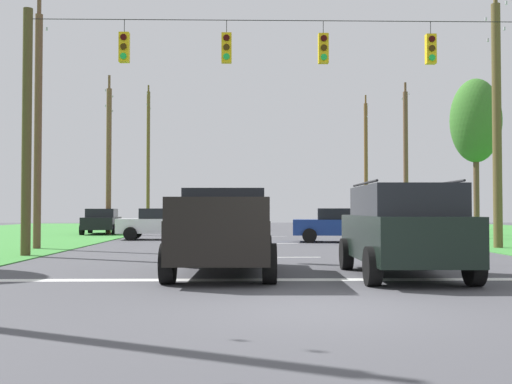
{
  "coord_description": "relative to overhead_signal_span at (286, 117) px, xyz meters",
  "views": [
    {
      "loc": [
        -1.12,
        -9.07,
        1.46
      ],
      "look_at": [
        -0.66,
        13.09,
        2.1
      ],
      "focal_mm": 42.9,
      "sensor_mm": 36.0,
      "label": 1
    }
  ],
  "objects": [
    {
      "name": "distant_car_far_parked",
      "position": [
        -9.74,
        17.07,
        -3.64
      ],
      "size": [
        2.29,
        4.43,
        1.52
      ],
      "color": "black",
      "rests_on": "ground"
    },
    {
      "name": "distant_car_oncoming",
      "position": [
        3.06,
        8.29,
        -3.64
      ],
      "size": [
        4.46,
        2.35,
        1.52
      ],
      "color": "navy",
      "rests_on": "ground"
    },
    {
      "name": "distant_car_crossing_white",
      "position": [
        -5.33,
        10.76,
        -3.64
      ],
      "size": [
        4.36,
        2.14,
        1.52
      ],
      "color": "silver",
      "rests_on": "ground"
    },
    {
      "name": "utility_pole_far_left",
      "position": [
        -8.99,
        3.46,
        0.15
      ],
      "size": [
        0.28,
        1.86,
        9.47
      ],
      "color": "brown",
      "rests_on": "ground"
    },
    {
      "name": "utility_pole_distant_right",
      "position": [
        -9.28,
        16.69,
        0.16
      ],
      "size": [
        0.31,
        1.99,
        9.4
      ],
      "color": "brown",
      "rests_on": "ground"
    },
    {
      "name": "stop_bar_stripe",
      "position": [
        -0.23,
        -6.58,
        -4.42
      ],
      "size": [
        13.98,
        0.45,
        0.01
      ],
      "primitive_type": "cube",
      "color": "white",
      "rests_on": "ground"
    },
    {
      "name": "utility_pole_far_right",
      "position": [
        8.39,
        17.05,
        0.01
      ],
      "size": [
        0.29,
        1.63,
        9.13
      ],
      "color": "brown",
      "rests_on": "ground"
    },
    {
      "name": "utility_pole_mid_right",
      "position": [
        8.27,
        3.58,
        0.46
      ],
      "size": [
        0.34,
        1.97,
        10.1
      ],
      "color": "brown",
      "rests_on": "ground"
    },
    {
      "name": "lane_dash_1",
      "position": [
        -0.23,
        7.04,
        -4.42
      ],
      "size": [
        2.5,
        0.15,
        0.01
      ],
      "primitive_type": "cube",
      "rotation": [
        0.0,
        0.0,
        1.57
      ],
      "color": "white",
      "rests_on": "ground"
    },
    {
      "name": "lane_dash_0",
      "position": [
        -0.23,
        -0.58,
        -4.42
      ],
      "size": [
        2.5,
        0.15,
        0.01
      ],
      "primitive_type": "cube",
      "rotation": [
        0.0,
        0.0,
        1.57
      ],
      "color": "white",
      "rests_on": "ground"
    },
    {
      "name": "lane_dash_2",
      "position": [
        -0.23,
        14.21,
        -4.42
      ],
      "size": [
        2.5,
        0.15,
        0.01
      ],
      "primitive_type": "cube",
      "rotation": [
        0.0,
        0.0,
        1.57
      ],
      "color": "white",
      "rests_on": "ground"
    },
    {
      "name": "utility_pole_distant_left",
      "position": [
        -8.89,
        29.06,
        1.33
      ],
      "size": [
        0.27,
        1.97,
        11.36
      ],
      "color": "brown",
      "rests_on": "ground"
    },
    {
      "name": "utility_pole_near_left",
      "position": [
        8.48,
        29.37,
        0.84
      ],
      "size": [
        0.3,
        1.79,
        10.68
      ],
      "color": "brown",
      "rests_on": "ground"
    },
    {
      "name": "pickup_truck",
      "position": [
        -1.81,
        -5.33,
        -3.46
      ],
      "size": [
        2.36,
        5.43,
        1.95
      ],
      "color": "black",
      "rests_on": "ground"
    },
    {
      "name": "ground_plane",
      "position": [
        -0.23,
        -10.25,
        -4.42
      ],
      "size": [
        120.0,
        120.0,
        0.0
      ],
      "primitive_type": "plane",
      "color": "#47474C"
    },
    {
      "name": "tree_roadside_far_right",
      "position": [
        10.29,
        10.92,
        1.46
      ],
      "size": [
        2.51,
        2.51,
        8.04
      ],
      "color": "brown",
      "rests_on": "ground"
    },
    {
      "name": "overhead_signal_span",
      "position": [
        0.0,
        0.0,
        0.0
      ],
      "size": [
        16.8,
        0.31,
        7.84
      ],
      "color": "#4C4224",
      "rests_on": "ground"
    },
    {
      "name": "suv_black",
      "position": [
        2.11,
        -6.09,
        -3.36
      ],
      "size": [
        2.27,
        4.83,
        2.05
      ],
      "color": "black",
      "rests_on": "ground"
    }
  ]
}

